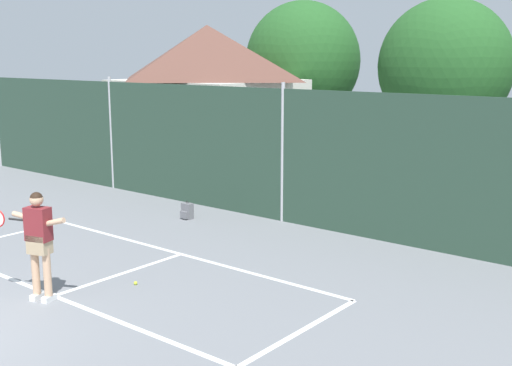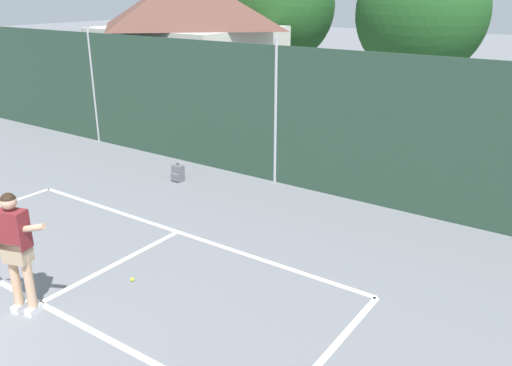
# 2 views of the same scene
# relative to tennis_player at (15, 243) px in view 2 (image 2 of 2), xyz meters

# --- Properties ---
(chainlink_fence) EXTENTS (26.09, 0.09, 3.40)m
(chainlink_fence) POSITION_rel_tennis_player_xyz_m (-0.01, 6.75, 0.52)
(chainlink_fence) COLOR #284233
(chainlink_fence) RESTS_ON ground
(clubhouse_building) EXTENTS (5.93, 5.26, 5.06)m
(clubhouse_building) POSITION_rel_tennis_player_xyz_m (-6.41, 10.96, 1.51)
(clubhouse_building) COLOR silver
(clubhouse_building) RESTS_ON ground
(treeline_backdrop) EXTENTS (25.51, 4.14, 6.11)m
(treeline_backdrop) POSITION_rel_tennis_player_xyz_m (-0.22, 15.33, 2.44)
(treeline_backdrop) COLOR brown
(treeline_backdrop) RESTS_ON ground
(tennis_player) EXTENTS (1.36, 0.58, 1.85)m
(tennis_player) POSITION_rel_tennis_player_xyz_m (0.00, 0.00, 0.00)
(tennis_player) COLOR silver
(tennis_player) RESTS_ON ground
(tennis_ball) EXTENTS (0.07, 0.07, 0.07)m
(tennis_ball) POSITION_rel_tennis_player_xyz_m (0.65, 1.47, -1.08)
(tennis_ball) COLOR #CCE033
(tennis_ball) RESTS_ON ground
(backpack_grey) EXTENTS (0.28, 0.24, 0.46)m
(backpack_grey) POSITION_rel_tennis_player_xyz_m (-1.99, 5.42, -0.92)
(backpack_grey) COLOR slate
(backpack_grey) RESTS_ON ground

